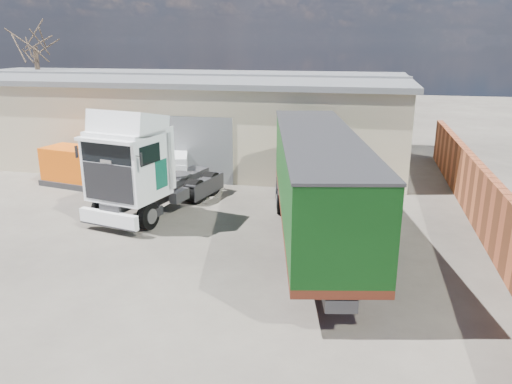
% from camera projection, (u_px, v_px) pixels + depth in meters
% --- Properties ---
extents(ground, '(120.00, 120.00, 0.00)m').
position_uv_depth(ground, '(162.00, 262.00, 17.44)').
color(ground, black).
rests_on(ground, ground).
extents(warehouse, '(30.60, 12.60, 5.42)m').
position_uv_depth(warehouse, '(167.00, 116.00, 32.83)').
color(warehouse, beige).
rests_on(warehouse, ground).
extents(brick_boundary_wall, '(0.35, 26.00, 2.50)m').
position_uv_depth(brick_boundary_wall, '(480.00, 198.00, 20.41)').
color(brick_boundary_wall, brown).
rests_on(brick_boundary_wall, ground).
extents(bare_tree, '(4.00, 4.00, 9.60)m').
position_uv_depth(bare_tree, '(33.00, 34.00, 37.43)').
color(bare_tree, '#382B21').
rests_on(bare_tree, ground).
extents(tractor_unit, '(4.22, 7.57, 4.83)m').
position_uv_depth(tractor_unit, '(142.00, 171.00, 21.54)').
color(tractor_unit, black).
rests_on(tractor_unit, ground).
extents(box_trailer, '(5.15, 13.00, 4.23)m').
position_uv_depth(box_trailer, '(317.00, 178.00, 18.32)').
color(box_trailer, '#2D2D30').
rests_on(box_trailer, ground).
extents(panel_van, '(3.03, 4.64, 1.76)m').
position_uv_depth(panel_van, '(171.00, 167.00, 26.85)').
color(panel_van, black).
rests_on(panel_van, ground).
extents(orange_skip, '(3.56, 2.61, 2.02)m').
position_uv_depth(orange_skip, '(74.00, 168.00, 26.67)').
color(orange_skip, '#2D2D30').
rests_on(orange_skip, ground).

